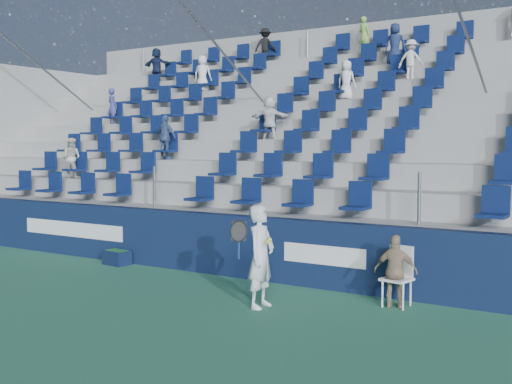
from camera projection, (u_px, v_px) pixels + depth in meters
ground at (144, 315)px, 9.66m from camera, size 70.00×70.00×0.00m
sponsor_wall at (257, 248)px, 12.25m from camera, size 24.00×0.32×1.20m
grandstand at (365, 162)px, 16.41m from camera, size 24.00×8.17×6.63m
tennis_player at (261, 256)px, 10.06m from camera, size 0.69×0.65×1.62m
line_judge_chair at (399, 272)px, 10.20m from camera, size 0.48×0.50×0.96m
line_judge at (396, 271)px, 10.07m from camera, size 0.72×0.42×1.16m
ball_bin at (117, 257)px, 13.75m from camera, size 0.60×0.43×0.32m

